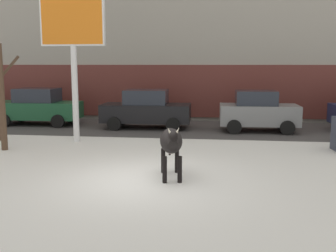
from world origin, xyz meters
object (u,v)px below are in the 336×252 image
(car_grey_hatchback, at_px, (258,111))
(bare_tree_right_lot, at_px, (0,92))
(billboard, at_px, (73,31))
(pedestrian_near_billboard, at_px, (63,102))
(cow_black, at_px, (171,142))
(car_black_sedan, at_px, (146,109))
(pedestrian_by_cars, at_px, (98,103))
(car_darkgreen_sedan, at_px, (38,107))

(car_grey_hatchback, xyz_separation_m, bare_tree_right_lot, (-9.43, -5.20, 1.14))
(billboard, distance_m, bare_tree_right_lot, 3.57)
(pedestrian_near_billboard, bearing_deg, bare_tree_right_lot, -81.89)
(cow_black, relative_size, car_grey_hatchback, 0.55)
(car_black_sedan, relative_size, bare_tree_right_lot, 1.07)
(car_black_sedan, relative_size, pedestrian_by_cars, 2.45)
(cow_black, height_order, car_black_sedan, car_black_sedan)
(billboard, bearing_deg, bare_tree_right_lot, -137.09)
(car_black_sedan, xyz_separation_m, pedestrian_by_cars, (-3.35, 3.22, -0.03))
(cow_black, height_order, pedestrian_by_cars, pedestrian_by_cars)
(cow_black, bearing_deg, car_grey_hatchback, 69.35)
(car_darkgreen_sedan, bearing_deg, pedestrian_by_cars, 50.81)
(car_grey_hatchback, xyz_separation_m, pedestrian_by_cars, (-8.56, 3.51, -0.05))
(pedestrian_near_billboard, xyz_separation_m, pedestrian_by_cars, (2.10, 0.00, 0.00))
(billboard, height_order, bare_tree_right_lot, billboard)
(car_darkgreen_sedan, distance_m, car_grey_hatchback, 10.87)
(pedestrian_near_billboard, bearing_deg, cow_black, -56.42)
(car_grey_hatchback, xyz_separation_m, pedestrian_near_billboard, (-10.67, 3.51, -0.05))
(billboard, relative_size, car_darkgreen_sedan, 1.31)
(cow_black, relative_size, pedestrian_near_billboard, 1.12)
(billboard, relative_size, car_grey_hatchback, 1.57)
(car_darkgreen_sedan, distance_m, car_black_sedan, 5.65)
(billboard, bearing_deg, pedestrian_near_billboard, 115.70)
(billboard, xyz_separation_m, pedestrian_near_billboard, (-3.28, 6.81, -3.43))
(car_grey_hatchback, distance_m, bare_tree_right_lot, 10.83)
(car_darkgreen_sedan, relative_size, pedestrian_by_cars, 2.45)
(pedestrian_by_cars, relative_size, bare_tree_right_lot, 0.44)
(pedestrian_near_billboard, relative_size, bare_tree_right_lot, 0.44)
(cow_black, relative_size, bare_tree_right_lot, 0.49)
(car_black_sedan, bearing_deg, bare_tree_right_lot, -127.56)
(billboard, height_order, car_black_sedan, billboard)
(cow_black, xyz_separation_m, bare_tree_right_lot, (-6.41, 2.81, 1.08))
(cow_black, xyz_separation_m, car_darkgreen_sedan, (-7.83, 8.72, -0.09))
(car_darkgreen_sedan, relative_size, car_black_sedan, 1.00)
(billboard, bearing_deg, car_darkgreen_sedan, 130.82)
(car_grey_hatchback, bearing_deg, pedestrian_by_cars, 157.74)
(billboard, relative_size, bare_tree_right_lot, 1.40)
(cow_black, bearing_deg, car_black_sedan, 104.80)
(car_black_sedan, relative_size, pedestrian_near_billboard, 2.45)
(car_darkgreen_sedan, height_order, car_grey_hatchback, car_grey_hatchback)
(billboard, bearing_deg, car_grey_hatchback, 24.09)
(car_black_sedan, height_order, pedestrian_by_cars, car_black_sedan)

